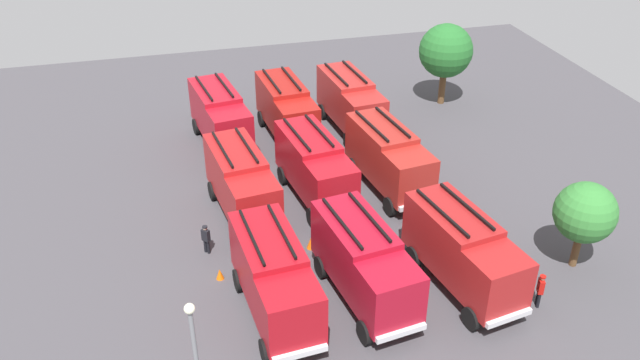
# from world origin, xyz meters

# --- Properties ---
(ground_plane) EXTENTS (54.57, 54.57, 0.00)m
(ground_plane) POSITION_xyz_m (0.00, 0.00, 0.00)
(ground_plane) COLOR #423F44
(fire_truck_0) EXTENTS (7.48, 3.59, 3.88)m
(fire_truck_0) POSITION_xyz_m (-8.50, -4.60, 2.15)
(fire_truck_0) COLOR #A5121F
(fire_truck_0) RESTS_ON ground
(fire_truck_1) EXTENTS (7.45, 3.48, 3.88)m
(fire_truck_1) POSITION_xyz_m (0.30, -4.55, 2.15)
(fire_truck_1) COLOR #A6191A
(fire_truck_1) RESTS_ON ground
(fire_truck_2) EXTENTS (7.38, 3.24, 3.88)m
(fire_truck_2) POSITION_xyz_m (8.79, -4.41, 2.15)
(fire_truck_2) COLOR #A4101A
(fire_truck_2) RESTS_ON ground
(fire_truck_3) EXTENTS (7.38, 3.23, 3.88)m
(fire_truck_3) POSITION_xyz_m (-8.50, -0.12, 2.15)
(fire_truck_3) COLOR maroon
(fire_truck_3) RESTS_ON ground
(fire_truck_4) EXTENTS (7.46, 3.50, 3.88)m
(fire_truck_4) POSITION_xyz_m (-0.40, -0.21, 2.15)
(fire_truck_4) COLOR #A8111B
(fire_truck_4) RESTS_ON ground
(fire_truck_5) EXTENTS (7.47, 3.56, 3.88)m
(fire_truck_5) POSITION_xyz_m (8.74, -0.20, 2.15)
(fire_truck_5) COLOR maroon
(fire_truck_5) RESTS_ON ground
(fire_truck_6) EXTENTS (7.40, 3.30, 3.88)m
(fire_truck_6) POSITION_xyz_m (-8.55, 4.43, 2.15)
(fire_truck_6) COLOR #A4221F
(fire_truck_6) RESTS_ON ground
(fire_truck_7) EXTENTS (7.46, 3.52, 3.88)m
(fire_truck_7) POSITION_xyz_m (-0.36, 4.28, 2.15)
(fire_truck_7) COLOR maroon
(fire_truck_7) RESTS_ON ground
(fire_truck_8) EXTENTS (7.51, 3.72, 3.88)m
(fire_truck_8) POSITION_xyz_m (9.10, 4.58, 2.15)
(fire_truck_8) COLOR maroon
(fire_truck_8) RESTS_ON ground
(firefighter_0) EXTENTS (0.48, 0.37, 1.76)m
(firefighter_0) POSITION_xyz_m (11.36, 7.50, 0.99)
(firefighter_0) COLOR black
(firefighter_0) RESTS_ON ground
(firefighter_1) EXTENTS (0.47, 0.46, 1.62)m
(firefighter_1) POSITION_xyz_m (-13.14, -4.99, 0.90)
(firefighter_1) COLOR black
(firefighter_1) RESTS_ON ground
(firefighter_2) EXTENTS (0.47, 0.46, 1.65)m
(firefighter_2) POSITION_xyz_m (3.34, -6.94, 0.92)
(firefighter_2) COLOR black
(firefighter_2) RESTS_ON ground
(tree_0) EXTENTS (3.96, 3.96, 6.15)m
(tree_0) POSITION_xyz_m (-11.07, 12.49, 4.13)
(tree_0) COLOR brown
(tree_0) RESTS_ON ground
(tree_1) EXTENTS (3.03, 3.03, 4.70)m
(tree_1) POSITION_xyz_m (9.08, 10.87, 3.16)
(tree_1) COLOR brown
(tree_1) RESTS_ON ground
(traffic_cone_0) EXTENTS (0.47, 0.47, 0.67)m
(traffic_cone_0) POSITION_xyz_m (4.33, -1.62, 0.34)
(traffic_cone_0) COLOR #F2600C
(traffic_cone_0) RESTS_ON ground
(traffic_cone_1) EXTENTS (0.39, 0.39, 0.56)m
(traffic_cone_1) POSITION_xyz_m (5.63, -6.57, 0.28)
(traffic_cone_1) COLOR #F2600C
(traffic_cone_1) RESTS_ON ground
(traffic_cone_2) EXTENTS (0.41, 0.41, 0.59)m
(traffic_cone_2) POSITION_xyz_m (9.92, 1.62, 0.29)
(traffic_cone_2) COLOR #F2600C
(traffic_cone_2) RESTS_ON ground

